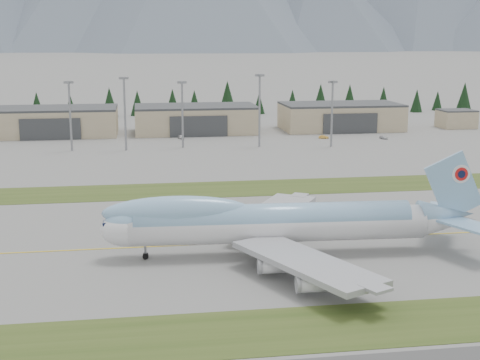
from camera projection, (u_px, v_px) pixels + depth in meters
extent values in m
plane|color=slate|center=(344.00, 238.00, 125.25)|extent=(7000.00, 7000.00, 0.00)
cube|color=#324619|center=(429.00, 321.00, 88.49)|extent=(400.00, 14.00, 0.08)
cube|color=#324619|center=(290.00, 187.00, 168.79)|extent=(400.00, 18.00, 0.08)
cube|color=gold|center=(344.00, 238.00, 125.25)|extent=(400.00, 0.40, 0.02)
cylinder|color=silver|center=(278.00, 225.00, 114.70)|extent=(51.17, 8.34, 5.91)
cylinder|color=#7FABD1|center=(273.00, 219.00, 114.38)|extent=(47.51, 7.71, 5.46)
ellipsoid|color=silver|center=(128.00, 229.00, 112.16)|extent=(9.73, 6.36, 5.91)
ellipsoid|color=#7FABD1|center=(128.00, 223.00, 111.94)|extent=(8.14, 5.38, 5.01)
ellipsoid|color=#7FABD1|center=(177.00, 212.00, 112.39)|extent=(25.32, 6.22, 5.46)
cube|color=#0C1433|center=(109.00, 223.00, 111.60)|extent=(2.06, 2.46, 1.18)
cone|color=silver|center=(446.00, 220.00, 117.69)|extent=(11.18, 6.31, 5.79)
cone|color=#7FABD1|center=(447.00, 214.00, 117.46)|extent=(10.25, 5.75, 5.28)
cube|color=#7FABD1|center=(454.00, 186.00, 116.50)|extent=(11.03, 1.07, 12.56)
cylinder|color=silver|center=(460.00, 173.00, 116.51)|extent=(3.28, 0.34, 3.27)
cylinder|color=red|center=(459.00, 173.00, 116.60)|extent=(2.37, 0.29, 2.37)
cylinder|color=#0C1433|center=(459.00, 173.00, 116.69)|extent=(1.37, 0.25, 1.36)
cube|color=#7FABD1|center=(444.00, 209.00, 123.07)|extent=(9.49, 11.40, 0.42)
cube|color=#7FABD1|center=(470.00, 226.00, 112.44)|extent=(8.84, 11.33, 0.42)
cube|color=#95969C|center=(275.00, 212.00, 129.83)|extent=(21.38, 27.87, 0.91)
cube|color=#95969C|center=(306.00, 262.00, 100.61)|extent=(19.46, 28.37, 0.91)
cylinder|color=silver|center=(256.00, 226.00, 126.22)|extent=(4.83, 2.50, 2.27)
cylinder|color=silver|center=(273.00, 214.00, 134.90)|extent=(4.83, 2.50, 2.27)
cylinder|color=silver|center=(274.00, 266.00, 104.09)|extent=(4.83, 2.50, 2.27)
cylinder|color=silver|center=(314.00, 284.00, 96.30)|extent=(4.83, 2.50, 2.27)
cylinder|color=gray|center=(145.00, 253.00, 113.30)|extent=(0.42, 0.42, 2.18)
cylinder|color=gray|center=(268.00, 243.00, 118.06)|extent=(0.53, 0.53, 2.37)
cylinder|color=gray|center=(272.00, 253.00, 112.75)|extent=(0.53, 0.53, 2.37)
cylinder|color=gray|center=(293.00, 243.00, 118.52)|extent=(0.53, 0.53, 2.37)
cylinder|color=gray|center=(299.00, 252.00, 113.20)|extent=(0.53, 0.53, 2.37)
cylinder|color=black|center=(145.00, 257.00, 113.06)|extent=(1.01, 0.37, 1.00)
cylinder|color=black|center=(146.00, 255.00, 113.77)|extent=(1.01, 0.37, 1.00)
cylinder|color=black|center=(268.00, 247.00, 118.19)|extent=(1.11, 0.51, 1.09)
cylinder|color=black|center=(272.00, 257.00, 112.88)|extent=(1.11, 0.51, 1.09)
cylinder|color=black|center=(293.00, 246.00, 118.65)|extent=(1.11, 0.51, 1.09)
cylinder|color=black|center=(299.00, 256.00, 113.33)|extent=(1.11, 0.51, 1.09)
cube|color=tan|center=(54.00, 122.00, 259.13)|extent=(48.00, 26.00, 10.00)
cube|color=#333538|center=(54.00, 108.00, 258.02)|extent=(48.00, 26.00, 0.80)
cube|color=#333538|center=(50.00, 129.00, 246.47)|extent=(22.08, 0.60, 8.00)
cube|color=tan|center=(196.00, 120.00, 267.16)|extent=(48.00, 26.00, 10.00)
cube|color=#333538|center=(196.00, 106.00, 266.05)|extent=(48.00, 26.00, 0.80)
cube|color=#333538|center=(199.00, 127.00, 254.50)|extent=(22.08, 0.60, 8.00)
cube|color=tan|center=(341.00, 117.00, 275.92)|extent=(48.00, 26.00, 10.00)
cube|color=#333538|center=(341.00, 104.00, 274.80)|extent=(48.00, 26.00, 0.80)
cube|color=#333538|center=(350.00, 124.00, 263.26)|extent=(22.08, 0.60, 8.00)
cube|color=tan|center=(456.00, 119.00, 281.59)|extent=(14.00, 12.00, 7.00)
cube|color=#333538|center=(457.00, 110.00, 280.81)|extent=(14.00, 12.00, 0.60)
cylinder|color=gray|center=(70.00, 118.00, 221.18)|extent=(0.70, 0.70, 22.35)
cube|color=gray|center=(69.00, 82.00, 218.79)|extent=(3.20, 3.20, 0.80)
cylinder|color=gray|center=(125.00, 115.00, 222.16)|extent=(0.70, 0.70, 23.66)
cube|color=gray|center=(124.00, 78.00, 219.64)|extent=(3.20, 3.20, 0.80)
cylinder|color=gray|center=(182.00, 116.00, 227.98)|extent=(0.70, 0.70, 21.91)
cube|color=gray|center=(182.00, 82.00, 225.64)|extent=(3.20, 3.20, 0.80)
cylinder|color=gray|center=(260.00, 112.00, 229.66)|extent=(0.70, 0.70, 24.17)
cube|color=gray|center=(260.00, 75.00, 227.08)|extent=(3.20, 3.20, 0.80)
cylinder|color=gray|center=(332.00, 115.00, 229.76)|extent=(0.70, 0.70, 21.96)
cube|color=gray|center=(333.00, 82.00, 227.41)|extent=(3.20, 3.20, 0.80)
imported|color=#B8B9BA|center=(181.00, 139.00, 250.83)|extent=(2.18, 4.12, 1.34)
imported|color=gold|center=(324.00, 139.00, 251.00)|extent=(3.98, 2.38, 1.24)
imported|color=#B8B9BD|center=(384.00, 139.00, 249.91)|extent=(2.68, 4.04, 1.09)
cone|color=black|center=(37.00, 105.00, 319.00)|extent=(6.76, 6.76, 12.07)
cone|color=black|center=(71.00, 106.00, 319.45)|extent=(6.05, 6.05, 10.80)
cone|color=black|center=(110.00, 102.00, 319.45)|extent=(7.95, 7.95, 14.20)
cone|color=black|center=(137.00, 103.00, 325.65)|extent=(6.89, 6.89, 12.30)
cone|color=black|center=(173.00, 102.00, 328.62)|extent=(7.22, 7.22, 12.89)
cone|color=black|center=(194.00, 103.00, 326.61)|extent=(6.96, 6.96, 12.43)
cone|color=black|center=(227.00, 97.00, 333.11)|extent=(9.23, 9.23, 16.49)
cone|color=black|center=(259.00, 103.00, 333.68)|extent=(5.92, 5.92, 10.58)
cone|color=black|center=(292.00, 101.00, 334.59)|extent=(6.78, 6.78, 12.10)
cone|color=black|center=(320.00, 98.00, 337.78)|extent=(8.27, 8.27, 14.77)
cone|color=black|center=(350.00, 98.00, 340.54)|extent=(8.04, 8.04, 14.36)
cone|color=black|center=(383.00, 99.00, 339.99)|extent=(7.37, 7.37, 13.16)
cone|color=black|center=(417.00, 101.00, 341.82)|extent=(6.54, 6.54, 11.68)
cone|color=black|center=(437.00, 101.00, 350.14)|extent=(5.70, 5.70, 10.18)
cone|color=black|center=(464.00, 96.00, 347.58)|extent=(8.32, 8.32, 14.85)
cone|color=#464E5D|center=(314.00, 1.00, 2219.81)|extent=(687.61, 687.61, 323.70)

